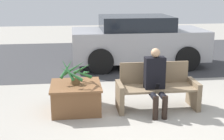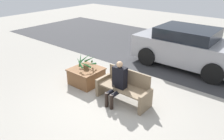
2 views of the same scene
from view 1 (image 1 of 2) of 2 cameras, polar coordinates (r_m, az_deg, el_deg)
name	(u,v)px [view 1 (image 1 of 2)]	position (r m, az deg, el deg)	size (l,w,h in m)	color
ground_plane	(147,116)	(5.88, 6.38, -8.37)	(30.00, 30.00, 0.00)	#9E998E
road_surface	(111,56)	(10.88, -0.15, 2.51)	(20.00, 6.00, 0.01)	#38383A
bench	(157,88)	(6.17, 8.16, -3.36)	(1.57, 0.60, 0.88)	#7A664C
person_seated	(156,79)	(5.89, 7.99, -1.60)	(0.38, 0.63, 1.22)	black
planter_box	(76,96)	(6.05, -6.60, -4.82)	(0.95, 0.94, 0.53)	brown
potted_plant	(76,73)	(5.92, -6.64, -0.55)	(0.63, 0.65, 0.50)	brown
parked_car	(138,41)	(9.53, 4.74, 5.38)	(3.99, 1.98, 1.51)	#99999E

